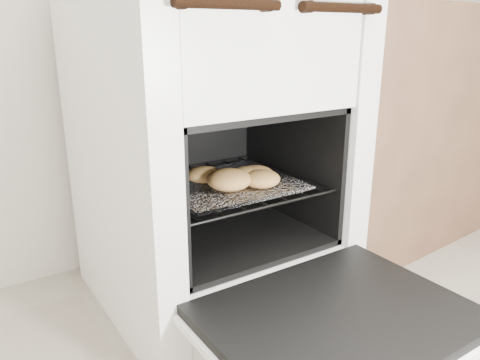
{
  "coord_description": "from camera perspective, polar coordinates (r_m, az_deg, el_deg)",
  "views": [
    {
      "loc": [
        -0.63,
        0.01,
        0.8
      ],
      "look_at": [
        0.02,
        0.99,
        0.42
      ],
      "focal_mm": 35.0,
      "sensor_mm": 36.0,
      "label": 1
    }
  ],
  "objects": [
    {
      "name": "counter",
      "position": [
        1.97,
        16.8,
        6.54
      ],
      "size": [
        0.93,
        0.66,
        0.89
      ],
      "primitive_type": "cube",
      "rotation": [
        0.0,
        0.0,
        0.07
      ],
      "color": "brown",
      "rests_on": "ground"
    },
    {
      "name": "oven_rack",
      "position": [
        1.31,
        -2.03,
        -0.47
      ],
      "size": [
        0.46,
        0.45,
        0.01
      ],
      "color": "black",
      "rests_on": "stove"
    },
    {
      "name": "baked_rolls",
      "position": [
        1.26,
        -0.14,
        0.39
      ],
      "size": [
        0.25,
        0.26,
        0.06
      ],
      "color": "tan",
      "rests_on": "foil_sheet"
    },
    {
      "name": "stove",
      "position": [
        1.35,
        -3.63,
        3.82
      ],
      "size": [
        0.64,
        0.71,
        0.98
      ],
      "color": "silver",
      "rests_on": "ground"
    },
    {
      "name": "foil_sheet",
      "position": [
        1.3,
        -1.55,
        -0.44
      ],
      "size": [
        0.36,
        0.32,
        0.01
      ],
      "primitive_type": "cube",
      "color": "silver",
      "rests_on": "oven_rack"
    },
    {
      "name": "oven_door",
      "position": [
        1.06,
        11.91,
        -16.38
      ],
      "size": [
        0.57,
        0.45,
        0.04
      ],
      "color": "black",
      "rests_on": "stove"
    }
  ]
}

